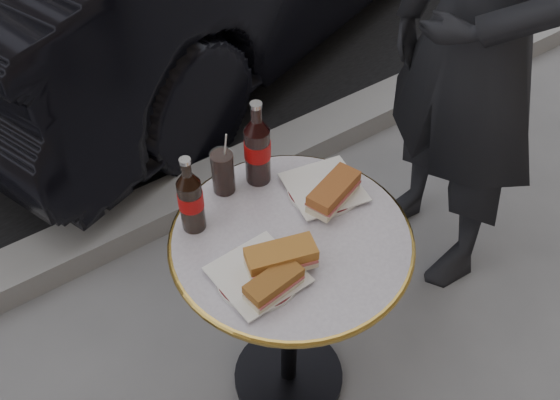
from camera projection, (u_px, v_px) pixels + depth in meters
ground at (288, 378)px, 2.09m from camera, size 80.00×80.00×0.00m
curb at (163, 207)px, 2.57m from camera, size 40.00×0.20×0.12m
bistro_table at (290, 317)px, 1.83m from camera, size 0.62×0.62×0.73m
plate_left at (258, 276)px, 1.47m from camera, size 0.22×0.22×0.01m
plate_right at (324, 189)px, 1.67m from camera, size 0.26×0.26×0.01m
sandwich_left_a at (274, 285)px, 1.42m from camera, size 0.15×0.08×0.05m
sandwich_left_b at (281, 259)px, 1.46m from camera, size 0.18×0.12×0.06m
sandwich_right at (333, 193)px, 1.61m from camera, size 0.18×0.12×0.06m
cola_bottle_left at (190, 194)px, 1.51m from camera, size 0.08×0.08×0.23m
cola_bottle_right at (257, 143)px, 1.62m from camera, size 0.09×0.09×0.26m
cola_glass at (223, 172)px, 1.63m from camera, size 0.07×0.07×0.13m
pedestrian at (481, 42)px, 1.84m from camera, size 0.49×0.71×1.84m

